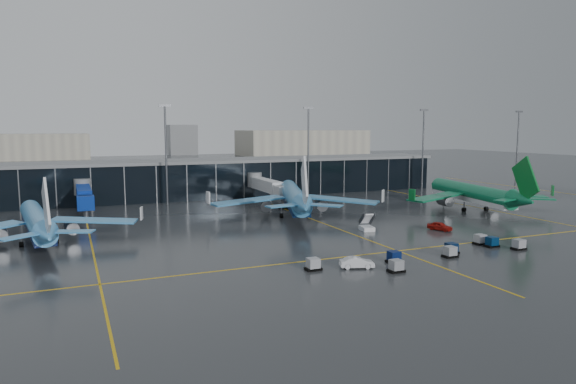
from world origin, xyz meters
name	(u,v)px	position (x,y,z in m)	size (l,w,h in m)	color
ground	(302,238)	(0.00, 0.00, 0.00)	(600.00, 600.00, 0.00)	#282B2D
terminal_pier	(212,178)	(0.00, 62.00, 5.42)	(142.00, 17.00, 10.70)	black
jet_bridges	(84,194)	(-35.00, 42.99, 4.55)	(94.00, 27.50, 7.20)	#595B60
flood_masts	(241,150)	(5.00, 50.00, 13.81)	(203.00, 0.50, 25.50)	#595B60
distant_hangars	(205,144)	(49.94, 270.08, 8.79)	(260.00, 71.00, 22.00)	#B2AD99
taxi_lines	(324,224)	(10.00, 10.61, 0.01)	(220.00, 120.00, 0.02)	gold
airliner_arkefly	(36,208)	(-43.33, 14.08, 6.03)	(34.45, 39.23, 12.06)	#4297DA
airliner_klm_near	(294,186)	(8.17, 21.84, 6.84)	(39.08, 44.51, 13.68)	#3984BC
airliner_aer_lingus	(471,183)	(50.65, 12.91, 6.59)	(37.64, 42.87, 13.17)	#0C6C43
baggage_carts	(441,252)	(14.04, -20.56, 0.76)	(38.17, 10.00, 1.70)	black
mobile_airstair	(367,226)	(14.35, 1.25, 0.77)	(2.76, 3.55, 3.45)	white
service_van_red	(440,226)	(27.32, -4.23, 0.81)	(1.92, 4.77, 1.62)	#97110B
service_van_white	(357,263)	(-1.26, -21.21, 0.80)	(1.69, 4.84, 1.59)	silver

